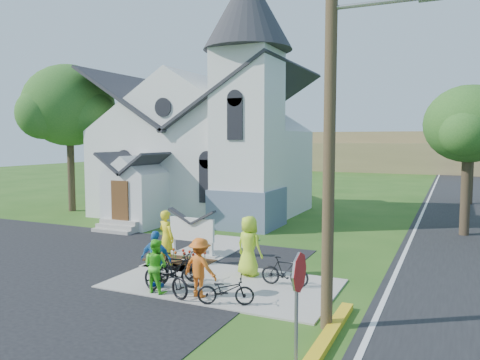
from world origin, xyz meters
The scene contains 21 objects.
ground centered at (0.00, 0.00, 0.00)m, with size 120.00×120.00×0.00m, color #285117.
sidewalk centered at (1.50, 0.50, 0.03)m, with size 7.00×4.00×0.05m, color #A49D94.
church centered at (-5.48, 12.48, 5.25)m, with size 12.35×12.00×13.00m.
church_sign centered at (-1.20, 3.20, 1.03)m, with size 2.20×0.40×1.70m.
flower_bed centered at (-1.20, 2.30, 0.04)m, with size 2.60×1.10×0.07m, color #321C0D.
utility_pole centered at (5.36, -1.50, 5.40)m, with size 3.45×0.28×10.00m.
stop_sign centered at (5.43, -4.20, 1.78)m, with size 0.11×0.76×2.48m.
tree_lot_corner centered at (-14.00, 10.00, 6.60)m, with size 5.60×5.60×9.15m.
tree_road_near centered at (8.50, 12.00, 5.21)m, with size 4.00×4.00×7.05m.
tree_road_mid centered at (9.00, 24.00, 5.78)m, with size 4.40×4.40×7.80m.
distant_hills centered at (3.36, 56.33, 2.17)m, with size 61.00×10.00×5.60m.
cyclist_0 centered at (-1.28, 1.55, 1.04)m, with size 0.72×0.47×1.97m, color yellow.
bike_0 centered at (-0.01, 0.20, 0.51)m, with size 0.61×1.74×0.91m, color black.
cyclist_1 centered at (0.10, -1.10, 0.84)m, with size 0.77×0.60×1.58m, color #4FDA29.
bike_1 centered at (0.35, -0.46, 0.58)m, with size 0.50×1.77×1.06m, color black.
cyclist_2 centered at (-0.13, -0.75, 0.92)m, with size 1.02×0.42×1.74m, color blue.
bike_2 centered at (0.51, -1.20, 0.55)m, with size 0.67×1.91×1.01m, color black.
cyclist_3 centered at (1.48, -0.91, 0.90)m, with size 1.10×0.63×1.70m, color orange.
bike_3 centered at (3.36, 1.03, 0.50)m, with size 0.42×1.50×0.90m, color black.
cyclist_4 centered at (1.92, 1.58, 1.04)m, with size 0.97×0.63×1.98m, color #BAE62B.
bike_4 centered at (2.45, -1.20, 0.46)m, with size 0.54×1.55×0.81m, color black.
Camera 1 is at (7.96, -12.28, 4.54)m, focal length 35.00 mm.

